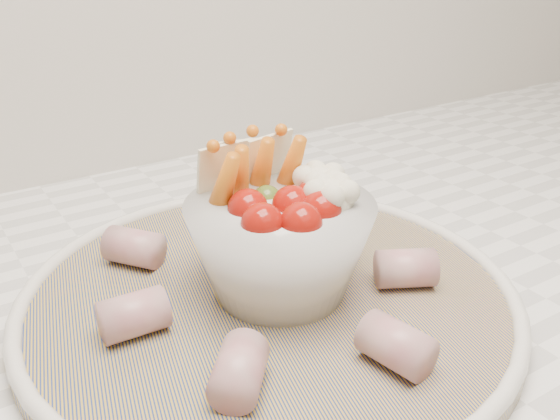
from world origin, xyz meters
TOP-DOWN VIEW (x-y plane):
  - serving_platter at (-0.08, 1.40)m, footprint 0.45×0.45m
  - veggie_bowl at (-0.07, 1.40)m, footprint 0.14×0.14m
  - cured_meat_rolls at (-0.08, 1.40)m, footprint 0.25×0.28m

SIDE VIEW (x-z plane):
  - serving_platter at x=-0.08m, z-range 0.92..0.94m
  - cured_meat_rolls at x=-0.08m, z-range 0.93..0.97m
  - veggie_bowl at x=-0.07m, z-range 0.92..1.04m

